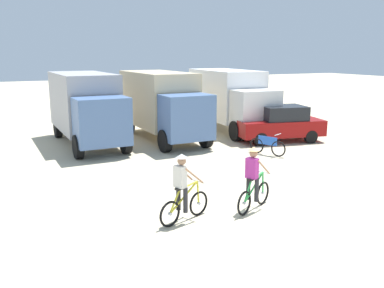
# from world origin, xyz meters

# --- Properties ---
(ground_plane) EXTENTS (120.00, 120.00, 0.00)m
(ground_plane) POSITION_xyz_m (0.00, 0.00, 0.00)
(ground_plane) COLOR beige
(box_truck_grey_hauler) EXTENTS (2.47, 6.78, 3.35)m
(box_truck_grey_hauler) POSITION_xyz_m (-2.70, 10.56, 1.87)
(box_truck_grey_hauler) COLOR #9E9EA3
(box_truck_grey_hauler) RESTS_ON ground
(box_truck_tan_camper) EXTENTS (2.45, 6.77, 3.35)m
(box_truck_tan_camper) POSITION_xyz_m (0.98, 10.08, 1.87)
(box_truck_tan_camper) COLOR #CCB78E
(box_truck_tan_camper) RESTS_ON ground
(box_truck_avon_van) EXTENTS (2.83, 6.90, 3.35)m
(box_truck_avon_van) POSITION_xyz_m (5.28, 10.66, 1.87)
(box_truck_avon_van) COLOR white
(box_truck_avon_van) RESTS_ON ground
(sedan_parked) EXTENTS (4.48, 2.62, 1.76)m
(sedan_parked) POSITION_xyz_m (5.99, 6.99, 0.88)
(sedan_parked) COLOR maroon
(sedan_parked) RESTS_ON ground
(cyclist_orange_shirt) EXTENTS (1.65, 0.73, 1.82)m
(cyclist_orange_shirt) POSITION_xyz_m (-2.54, -0.07, 0.85)
(cyclist_orange_shirt) COLOR black
(cyclist_orange_shirt) RESTS_ON ground
(cyclist_cowboy_hat) EXTENTS (1.57, 0.87, 1.82)m
(cyclist_cowboy_hat) POSITION_xyz_m (-0.47, -0.19, 0.85)
(cyclist_cowboy_hat) COLOR black
(cyclist_cowboy_hat) RESTS_ON ground
(bicycle_spare) EXTENTS (0.81, 1.60, 0.97)m
(bicycle_spare) POSITION_xyz_m (3.75, 4.94, 0.40)
(bicycle_spare) COLOR black
(bicycle_spare) RESTS_ON ground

